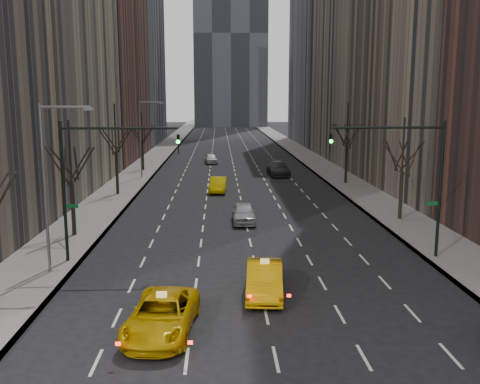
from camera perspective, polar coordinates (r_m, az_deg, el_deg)
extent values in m
plane|color=black|center=(20.47, 3.84, -17.36)|extent=(400.00, 400.00, 0.00)
cube|color=slate|center=(89.15, -8.85, 3.84)|extent=(4.50, 320.00, 0.15)
cube|color=slate|center=(89.71, 6.93, 3.93)|extent=(4.50, 320.00, 0.15)
cube|color=brown|center=(87.22, -15.92, 17.91)|extent=(14.00, 28.00, 44.00)
cube|color=slate|center=(117.15, 9.93, 19.45)|extent=(14.00, 30.00, 58.00)
cylinder|color=black|center=(24.54, -24.16, -0.84)|extent=(1.74, 0.72, 2.52)
cylinder|color=black|center=(38.16, -17.37, -1.76)|extent=(0.28, 0.28, 3.57)
cylinder|color=black|center=(37.60, -17.68, 4.08)|extent=(0.16, 0.16, 4.25)
cylinder|color=black|center=(38.47, -17.07, 2.89)|extent=(0.42, 1.80, 2.52)
cylinder|color=black|center=(37.77, -16.31, 2.81)|extent=(1.74, 0.72, 2.52)
cylinder|color=black|center=(36.99, -16.85, 2.64)|extent=(1.46, 1.25, 2.52)
cylinder|color=black|center=(36.92, -18.18, 2.56)|extent=(0.42, 1.80, 2.52)
cylinder|color=black|center=(37.63, -18.92, 2.65)|extent=(1.74, 0.72, 2.52)
cylinder|color=black|center=(38.40, -18.35, 2.82)|extent=(1.46, 1.25, 2.52)
cylinder|color=black|center=(53.51, -12.99, 1.92)|extent=(0.28, 0.28, 3.99)
cylinder|color=black|center=(53.10, -13.17, 6.60)|extent=(0.16, 0.16, 4.75)
cylinder|color=black|center=(53.98, -12.80, 5.44)|extent=(0.42, 1.80, 2.52)
cylinder|color=black|center=(53.32, -12.21, 5.41)|extent=(1.74, 0.72, 2.52)
cylinder|color=black|center=(52.51, -12.53, 5.33)|extent=(1.46, 1.25, 2.52)
cylinder|color=black|center=(52.37, -13.46, 5.29)|extent=(0.42, 1.80, 2.52)
cylinder|color=black|center=(53.04, -14.04, 5.32)|extent=(1.74, 0.72, 2.52)
cylinder|color=black|center=(53.84, -13.71, 5.40)|extent=(1.46, 1.25, 2.52)
cylinder|color=black|center=(71.18, -10.32, 3.70)|extent=(0.28, 0.28, 3.36)
cylinder|color=black|center=(70.89, -10.41, 6.66)|extent=(0.16, 0.16, 4.00)
cylinder|color=black|center=(71.75, -10.18, 6.09)|extent=(0.42, 1.80, 2.52)
cylinder|color=black|center=(71.12, -9.71, 6.07)|extent=(1.74, 0.72, 2.52)
cylinder|color=black|center=(70.30, -9.92, 6.02)|extent=(1.46, 1.25, 2.52)
cylinder|color=black|center=(70.12, -10.61, 5.99)|extent=(0.42, 1.80, 2.52)
cylinder|color=black|center=(70.76, -11.08, 6.01)|extent=(1.74, 0.72, 2.52)
cylinder|color=black|center=(71.58, -10.86, 6.06)|extent=(1.46, 1.25, 2.52)
cylinder|color=black|center=(43.11, 16.76, -0.42)|extent=(0.28, 0.28, 3.57)
cylinder|color=black|center=(42.60, 17.03, 4.76)|extent=(0.16, 0.16, 4.25)
cylinder|color=black|center=(43.53, 16.79, 3.68)|extent=(0.42, 1.80, 2.52)
cylinder|color=black|center=(43.23, 17.85, 3.59)|extent=(1.74, 0.72, 2.52)
cylinder|color=black|center=(42.39, 18.05, 3.46)|extent=(1.46, 1.25, 2.52)
cylinder|color=black|center=(41.84, 17.15, 3.43)|extent=(0.42, 1.80, 2.52)
cylinder|color=black|center=(42.15, 16.06, 3.53)|extent=(1.74, 0.72, 2.52)
cylinder|color=black|center=(43.00, 15.90, 3.65)|extent=(1.46, 1.25, 2.52)
cylinder|color=black|center=(60.18, 11.25, 2.85)|extent=(0.28, 0.28, 3.99)
cylinder|color=black|center=(59.81, 11.39, 7.01)|extent=(0.16, 0.16, 4.75)
cylinder|color=black|center=(60.74, 11.30, 5.97)|extent=(0.42, 1.80, 2.52)
cylinder|color=black|center=(60.36, 12.04, 5.92)|extent=(1.74, 0.72, 2.52)
cylinder|color=black|center=(59.50, 12.10, 5.87)|extent=(1.46, 1.25, 2.52)
cylinder|color=black|center=(59.02, 11.40, 5.86)|extent=(0.42, 1.80, 2.52)
cylinder|color=black|center=(59.41, 10.66, 5.91)|extent=(1.74, 0.72, 2.52)
cylinder|color=black|center=(60.27, 10.62, 5.97)|extent=(1.46, 1.25, 2.52)
cylinder|color=black|center=(31.76, -18.27, -0.04)|extent=(0.18, 0.18, 8.00)
cylinder|color=black|center=(30.62, -12.74, 6.65)|extent=(6.50, 0.14, 0.14)
imported|color=black|center=(30.27, -6.59, 5.09)|extent=(0.18, 0.22, 1.10)
sphere|color=#0CFF33|center=(30.08, -6.62, 5.34)|extent=(0.20, 0.20, 0.20)
cube|color=#0C5926|center=(31.80, -17.49, -1.45)|extent=(0.70, 0.04, 0.22)
cylinder|color=black|center=(33.11, 20.56, 0.22)|extent=(0.18, 0.18, 8.00)
cylinder|color=black|center=(31.60, 15.48, 6.63)|extent=(6.50, 0.14, 0.14)
imported|color=black|center=(30.84, 9.62, 5.10)|extent=(0.18, 0.22, 1.10)
sphere|color=#0CFF33|center=(30.65, 9.70, 5.35)|extent=(0.20, 0.20, 0.20)
cube|color=#0C5926|center=(33.09, 19.84, -1.15)|extent=(0.70, 0.04, 0.22)
cylinder|color=slate|center=(29.91, -20.09, 0.24)|extent=(0.16, 0.16, 9.00)
cylinder|color=slate|center=(29.16, -18.14, 8.62)|extent=(2.60, 0.14, 0.14)
cube|color=slate|center=(28.86, -15.81, 8.52)|extent=(0.50, 0.22, 0.15)
cylinder|color=slate|center=(63.92, -10.56, 5.54)|extent=(0.16, 0.16, 9.00)
cylinder|color=slate|center=(63.57, -9.50, 9.43)|extent=(2.60, 0.14, 0.14)
cube|color=slate|center=(63.43, -8.41, 9.37)|extent=(0.50, 0.22, 0.15)
imported|color=#D5A104|center=(22.34, -8.36, -12.86)|extent=(3.04, 5.68, 1.52)
imported|color=#EEA405|center=(26.09, 2.64, -9.28)|extent=(2.09, 4.95, 1.59)
imported|color=#AAACB2|center=(40.87, 0.40, -2.25)|extent=(1.77, 4.39, 1.49)
imported|color=yellow|center=(54.24, -2.34, 0.78)|extent=(1.86, 4.63, 1.49)
imported|color=#303035|center=(66.10, 4.10, 2.52)|extent=(2.67, 6.01, 1.72)
imported|color=silver|center=(78.25, -3.13, 3.58)|extent=(2.17, 4.36, 1.43)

